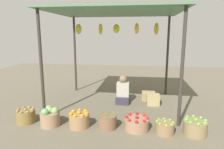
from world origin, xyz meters
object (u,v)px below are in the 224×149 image
Objects in this scene: vendor_person at (123,92)px; wooden_crate_stacked_rear at (153,100)px; basket_green_apples at (195,127)px; basket_red_apples at (137,124)px; basket_green_chilies at (107,121)px; basket_potatoes at (26,116)px; wooden_crate_near_vendor at (148,96)px; basket_limes at (165,128)px; basket_cabbages at (50,117)px; basket_oranges at (79,120)px.

vendor_person is 0.86m from wooden_crate_stacked_rear.
vendor_person is 2.28m from basket_green_apples.
basket_green_chilies is at bearing -178.29° from basket_red_apples.
basket_green_chilies is 0.77× the size of basket_red_apples.
wooden_crate_near_vendor is at bearing 35.75° from basket_potatoes.
wooden_crate_near_vendor is at bearing 65.21° from basket_green_chilies.
basket_green_chilies is 1.06× the size of basket_limes.
basket_oranges is at bearing 3.24° from basket_cabbages.
basket_green_apples reaches higher than wooden_crate_stacked_rear.
wooden_crate_near_vendor is at bearing 96.79° from basket_limes.
basket_cabbages is 0.96× the size of basket_green_apples.
wooden_crate_stacked_rear is (-0.13, 1.63, 0.03)m from basket_limes.
basket_red_apples is at bearing -105.11° from wooden_crate_stacked_rear.
basket_green_apples is (1.12, -0.06, 0.02)m from basket_red_apples.
wooden_crate_stacked_rear reaches higher than basket_red_apples.
wooden_crate_near_vendor is (0.30, 1.94, -0.01)m from basket_red_apples.
basket_limes reaches higher than wooden_crate_near_vendor.
vendor_person is 2.56m from basket_potatoes.
basket_green_chilies is 1.86m from wooden_crate_stacked_rear.
basket_limes is 0.82× the size of basket_green_apples.
basket_cabbages reaches higher than basket_potatoes.
basket_oranges is 0.84× the size of basket_red_apples.
wooden_crate_stacked_rear is (2.82, 1.54, 0.00)m from basket_potatoes.
basket_potatoes reaches higher than basket_green_chilies.
basket_green_apples is 1.14× the size of wooden_crate_near_vendor.
basket_potatoes is 3.34m from wooden_crate_near_vendor.
basket_limes is (2.95, -0.09, -0.03)m from basket_potatoes.
vendor_person is 1.67m from basket_red_apples.
basket_oranges is 1.19m from basket_red_apples.
basket_green_chilies is at bearing 3.14° from basket_cabbages.
basket_cabbages is at bearing -176.86° from basket_green_chilies.
basket_cabbages is 2.93m from basket_green_apples.
basket_green_apples is at bearing -47.16° from vendor_person.
basket_green_apples is 1.34× the size of wooden_crate_stacked_rear.
basket_potatoes reaches higher than wooden_crate_stacked_rear.
basket_green_chilies is 0.61m from basket_red_apples.
vendor_person reaches higher than basket_red_apples.
basket_limes is 1.64m from wooden_crate_stacked_rear.
vendor_person is at bearing 39.12° from basket_potatoes.
basket_cabbages is 0.63m from basket_oranges.
basket_cabbages is 0.85× the size of basket_red_apples.
basket_limes is at bearing -0.31° from basket_cabbages.
basket_cabbages reaches higher than wooden_crate_near_vendor.
basket_oranges is 1.73m from basket_limes.
basket_red_apples is 1.97m from wooden_crate_near_vendor.
basket_potatoes is 1.09× the size of basket_limes.
basket_red_apples is at bearing -75.12° from vendor_person.
vendor_person is 1.82× the size of basket_cabbages.
basket_oranges reaches higher than basket_green_apples.
basket_cabbages is at bearing -177.34° from basket_red_apples.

